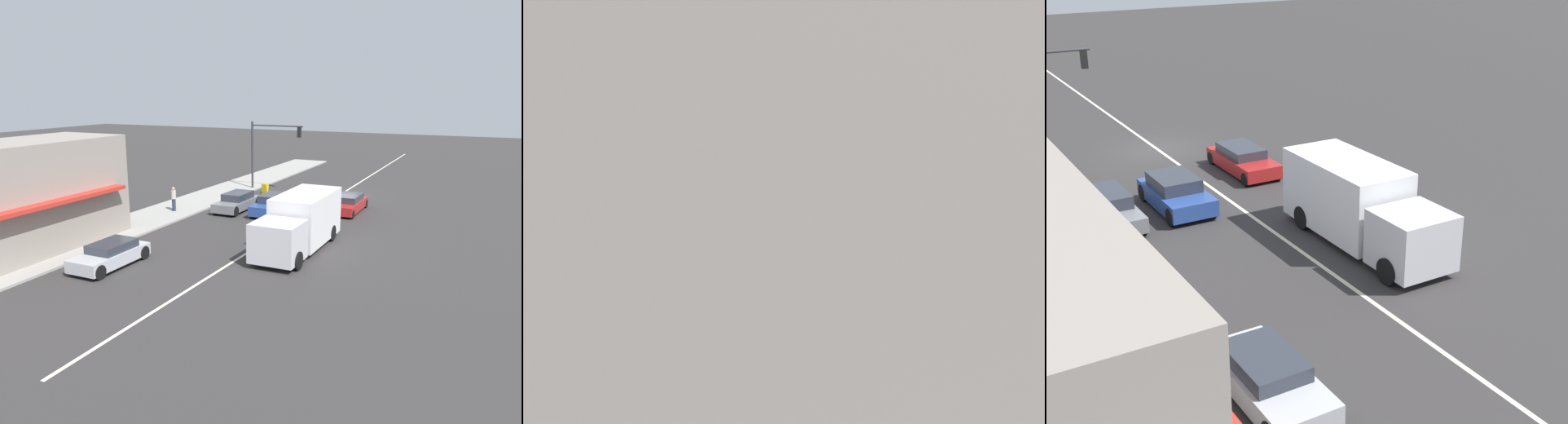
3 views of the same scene
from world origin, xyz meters
TOP-DOWN VIEW (x-y plane):
  - ground_plane at (0.00, 18.00)m, footprint 160.00×160.00m
  - lane_marking_center at (0.00, 0.00)m, footprint 0.16×60.00m
  - delivery_truck at (-2.20, 14.87)m, footprint 2.44×7.50m
  - coupe_blue at (2.20, 8.31)m, footprint 1.91×4.08m
  - hatchback_red at (-2.20, 5.47)m, footprint 1.78×4.41m
  - suv_grey at (5.00, 8.43)m, footprint 1.74×4.18m

SIDE VIEW (x-z plane):
  - ground_plane at x=0.00m, z-range 0.00..0.00m
  - lane_marking_center at x=0.00m, z-range 0.00..0.01m
  - hatchback_red at x=-2.20m, z-range -0.02..1.16m
  - suv_grey at x=5.00m, z-range -0.02..1.25m
  - coupe_blue at x=2.20m, z-range -0.02..1.33m
  - delivery_truck at x=-2.20m, z-range 0.03..2.90m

